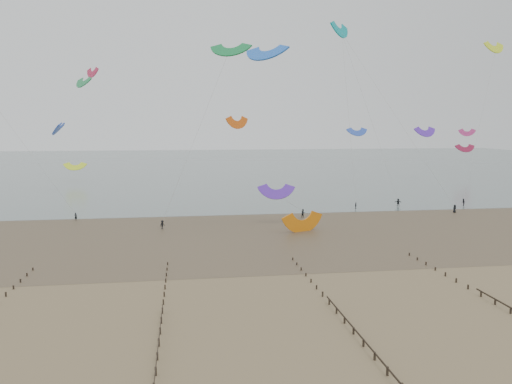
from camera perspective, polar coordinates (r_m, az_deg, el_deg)
The scene contains 7 objects.
ground at distance 61.54m, azimuth 2.98°, elevation -10.87°, with size 500.00×500.00×0.00m, color brown.
sea_and_shore at distance 93.96m, azimuth -3.59°, elevation -4.38°, with size 500.00×665.00×0.03m.
groynes at distance 45.39m, azimuth 13.16°, elevation -17.37°, with size 72.16×50.16×1.00m.
kitesurfer_lead at distance 109.84m, azimuth -19.90°, elevation -2.65°, with size 0.60×0.39×1.64m, color black.
kitesurfers at distance 113.99m, azimuth 10.34°, elevation -1.92°, with size 110.45×20.45×1.86m.
grounded_kite at distance 93.09m, azimuth 5.36°, elevation -4.52°, with size 7.40×3.88×5.64m, color orange, non-canonical shape.
kites_airborne at distance 146.59m, azimuth -3.60°, elevation 8.82°, with size 237.96×129.51×42.52m.
Camera 1 is at (-11.55, -57.22, 19.47)m, focal length 35.00 mm.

